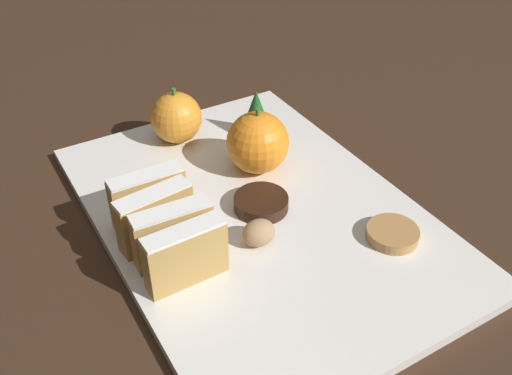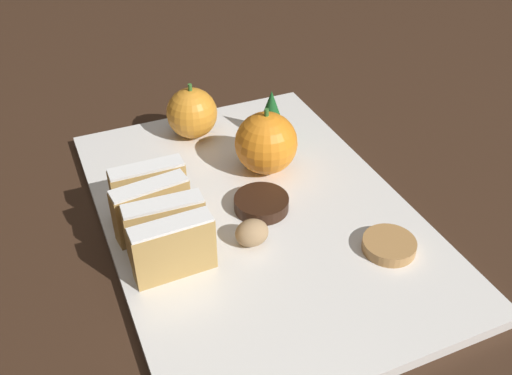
# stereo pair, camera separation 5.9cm
# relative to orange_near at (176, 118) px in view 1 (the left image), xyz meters

# --- Properties ---
(ground_plane) EXTENTS (6.00, 6.00, 0.00)m
(ground_plane) POSITION_rel_orange_near_xyz_m (0.01, -0.17, -0.04)
(ground_plane) COLOR #382316
(serving_platter) EXTENTS (0.31, 0.45, 0.01)m
(serving_platter) POSITION_rel_orange_near_xyz_m (0.01, -0.17, -0.04)
(serving_platter) COLOR white
(serving_platter) RESTS_ON ground_plane
(stollen_slice_front) EXTENTS (0.08, 0.02, 0.06)m
(stollen_slice_front) POSITION_rel_orange_near_xyz_m (-0.09, -0.23, -0.00)
(stollen_slice_front) COLOR tan
(stollen_slice_front) RESTS_ON serving_platter
(stollen_slice_second) EXTENTS (0.08, 0.02, 0.06)m
(stollen_slice_second) POSITION_rel_orange_near_xyz_m (-0.09, -0.19, -0.00)
(stollen_slice_second) COLOR tan
(stollen_slice_second) RESTS_ON serving_platter
(stollen_slice_third) EXTENTS (0.08, 0.03, 0.06)m
(stollen_slice_third) POSITION_rel_orange_near_xyz_m (-0.10, -0.16, -0.00)
(stollen_slice_third) COLOR tan
(stollen_slice_third) RESTS_ON serving_platter
(stollen_slice_fourth) EXTENTS (0.08, 0.02, 0.06)m
(stollen_slice_fourth) POSITION_rel_orange_near_xyz_m (-0.09, -0.13, -0.00)
(stollen_slice_fourth) COLOR tan
(stollen_slice_fourth) RESTS_ON serving_platter
(orange_near) EXTENTS (0.06, 0.06, 0.07)m
(orange_near) POSITION_rel_orange_near_xyz_m (0.00, 0.00, 0.00)
(orange_near) COLOR orange
(orange_near) RESTS_ON serving_platter
(orange_far) EXTENTS (0.07, 0.07, 0.08)m
(orange_far) POSITION_rel_orange_near_xyz_m (0.05, -0.11, 0.00)
(orange_far) COLOR orange
(orange_far) RESTS_ON serving_platter
(walnut) EXTENTS (0.03, 0.03, 0.03)m
(walnut) POSITION_rel_orange_near_xyz_m (-0.01, -0.22, -0.02)
(walnut) COLOR tan
(walnut) RESTS_ON serving_platter
(chocolate_cookie) EXTENTS (0.06, 0.06, 0.01)m
(chocolate_cookie) POSITION_rel_orange_near_xyz_m (0.02, -0.17, -0.02)
(chocolate_cookie) COLOR black
(chocolate_cookie) RESTS_ON serving_platter
(gingerbread_cookie) EXTENTS (0.05, 0.05, 0.01)m
(gingerbread_cookie) POSITION_rel_orange_near_xyz_m (0.11, -0.28, -0.03)
(gingerbread_cookie) COLOR #B27F47
(gingerbread_cookie) RESTS_ON serving_platter
(evergreen_sprig) EXTENTS (0.04, 0.04, 0.06)m
(evergreen_sprig) POSITION_rel_orange_near_xyz_m (0.09, -0.04, -0.00)
(evergreen_sprig) COLOR #195623
(evergreen_sprig) RESTS_ON serving_platter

